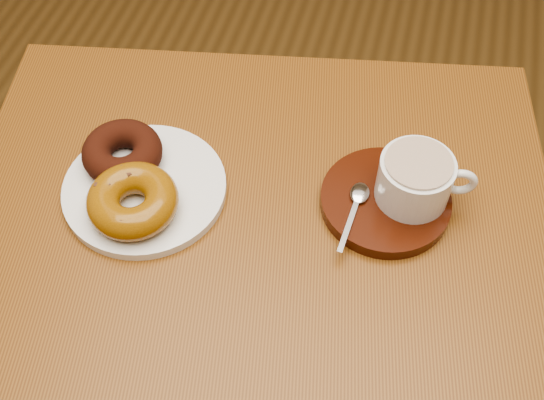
% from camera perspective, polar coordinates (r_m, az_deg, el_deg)
% --- Properties ---
extents(ground, '(6.00, 6.00, 0.00)m').
position_cam_1_polar(ground, '(1.57, 6.98, -11.52)').
color(ground, brown).
rests_on(ground, ground).
extents(cafe_table, '(0.85, 0.69, 0.71)m').
position_cam_1_polar(cafe_table, '(0.96, -1.16, -4.48)').
color(cafe_table, brown).
rests_on(cafe_table, ground).
extents(donut_plate, '(0.26, 0.26, 0.01)m').
position_cam_1_polar(donut_plate, '(0.89, -10.60, 0.95)').
color(donut_plate, white).
rests_on(donut_plate, cafe_table).
extents(donut_cinnamon, '(0.12, 0.12, 0.04)m').
position_cam_1_polar(donut_cinnamon, '(0.90, -12.42, 3.93)').
color(donut_cinnamon, '#36130A').
rests_on(donut_cinnamon, donut_plate).
extents(donut_caramel, '(0.15, 0.15, 0.04)m').
position_cam_1_polar(donut_caramel, '(0.85, -11.58, -0.05)').
color(donut_caramel, '#8B560F').
rests_on(donut_caramel, donut_plate).
extents(saucer, '(0.17, 0.17, 0.02)m').
position_cam_1_polar(saucer, '(0.88, 9.46, -0.09)').
color(saucer, '#351207').
rests_on(saucer, cafe_table).
extents(coffee_cup, '(0.12, 0.09, 0.06)m').
position_cam_1_polar(coffee_cup, '(0.85, 11.98, 1.73)').
color(coffee_cup, white).
rests_on(coffee_cup, saucer).
extents(teaspoon, '(0.02, 0.11, 0.01)m').
position_cam_1_polar(teaspoon, '(0.86, 7.17, 0.07)').
color(teaspoon, silver).
rests_on(teaspoon, saucer).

